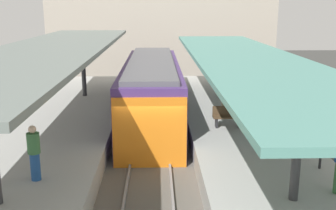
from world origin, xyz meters
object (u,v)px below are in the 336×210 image
at_px(passenger_mid_platform, 225,93).
at_px(litter_bin, 247,105).
at_px(commuter_train, 152,91).
at_px(platform_bench, 230,116).
at_px(passenger_far_end, 34,152).
at_px(platform_sign, 324,118).

bearing_deg(passenger_mid_platform, litter_bin, -28.87).
relative_size(commuter_train, platform_bench, 8.91).
bearing_deg(commuter_train, platform_bench, -49.79).
bearing_deg(passenger_far_end, passenger_mid_platform, 48.97).
bearing_deg(platform_sign, passenger_far_end, -175.97).
bearing_deg(platform_bench, litter_bin, 60.87).
bearing_deg(platform_sign, platform_bench, 114.48).
bearing_deg(passenger_far_end, commuter_train, 70.05).
relative_size(platform_bench, passenger_far_end, 0.85).
height_order(platform_sign, passenger_mid_platform, platform_sign).
xyz_separation_m(platform_bench, passenger_mid_platform, (0.22, 2.70, 0.40)).
bearing_deg(passenger_far_end, platform_sign, 4.03).
distance_m(platform_bench, passenger_far_end, 8.25).
distance_m(litter_bin, passenger_mid_platform, 1.21).
height_order(commuter_train, passenger_mid_platform, commuter_train).
xyz_separation_m(litter_bin, passenger_mid_platform, (-0.98, 0.54, 0.46)).
relative_size(commuter_train, passenger_far_end, 7.61).
bearing_deg(platform_bench, passenger_far_end, -142.23).
xyz_separation_m(commuter_train, litter_bin, (4.48, -1.72, -0.33)).
relative_size(platform_sign, passenger_mid_platform, 1.33).
relative_size(litter_bin, passenger_mid_platform, 0.48).
bearing_deg(litter_bin, commuter_train, 159.01).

